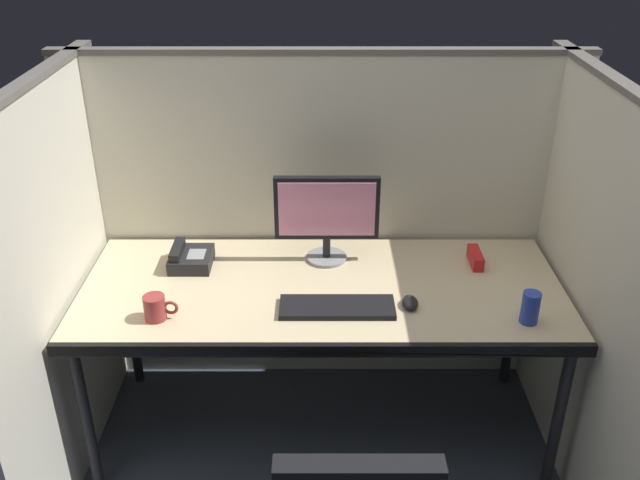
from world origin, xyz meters
TOP-DOWN VIEW (x-y plane):
  - ground_plane at (0.00, 0.00)m, footprint 8.00×8.00m
  - cubicle_partition_rear at (0.00, 0.74)m, footprint 2.21×0.06m
  - cubicle_partition_left at (-0.99, 0.20)m, footprint 0.06×1.41m
  - cubicle_partition_right at (0.99, 0.20)m, footprint 0.06×1.41m
  - desk at (0.00, 0.29)m, footprint 1.90×0.80m
  - monitor_center at (0.02, 0.52)m, footprint 0.43×0.17m
  - keyboard_main at (0.06, 0.13)m, footprint 0.43×0.15m
  - computer_mouse at (0.33, 0.15)m, footprint 0.06×0.10m
  - desk_phone at (-0.55, 0.47)m, footprint 0.17×0.19m
  - red_stapler at (0.64, 0.48)m, footprint 0.04×0.15m
  - soda_can at (0.75, 0.05)m, footprint 0.07×0.07m
  - coffee_mug at (-0.60, 0.07)m, footprint 0.13×0.08m

SIDE VIEW (x-z plane):
  - ground_plane at x=0.00m, z-range 0.00..0.00m
  - desk at x=0.00m, z-range 0.32..1.06m
  - keyboard_main at x=0.06m, z-range 0.74..0.76m
  - computer_mouse at x=0.33m, z-range 0.74..0.77m
  - red_stapler at x=0.64m, z-range 0.74..0.80m
  - desk_phone at x=-0.55m, z-range 0.73..0.82m
  - coffee_mug at x=-0.60m, z-range 0.74..0.84m
  - cubicle_partition_rear at x=0.00m, z-range 0.00..1.58m
  - cubicle_partition_left at x=-0.99m, z-range 0.00..1.58m
  - cubicle_partition_right at x=0.99m, z-range 0.00..1.58m
  - soda_can at x=0.75m, z-range 0.74..0.86m
  - monitor_center at x=0.02m, z-range 0.77..1.14m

